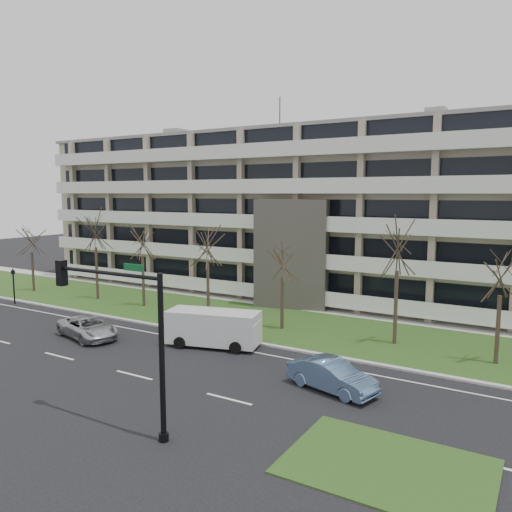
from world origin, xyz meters
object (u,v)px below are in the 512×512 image
Objects in this scene: white_van at (214,325)px; traffic_signal at (124,323)px; blue_sedan at (332,375)px; pedestrian_signal at (13,282)px; silver_pickup at (88,327)px.

traffic_signal is at bearing -87.20° from white_van.
blue_sedan is at bearing 54.57° from traffic_signal.
traffic_signal reaches higher than white_van.
traffic_signal is at bearing -15.20° from pedestrian_signal.
pedestrian_signal reaches higher than blue_sedan.
white_van is 11.78m from traffic_signal.
white_van is 1.98× the size of pedestrian_signal.
blue_sedan is 0.67× the size of traffic_signal.
traffic_signal is at bearing -110.79° from silver_pickup.
silver_pickup is 8.74m from white_van.
white_van is at bearing -57.30° from silver_pickup.
traffic_signal is 27.91m from pedestrian_signal.
silver_pickup is at bearing -175.65° from white_van.
silver_pickup is 0.74× the size of traffic_signal.
silver_pickup is 14.62m from traffic_signal.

